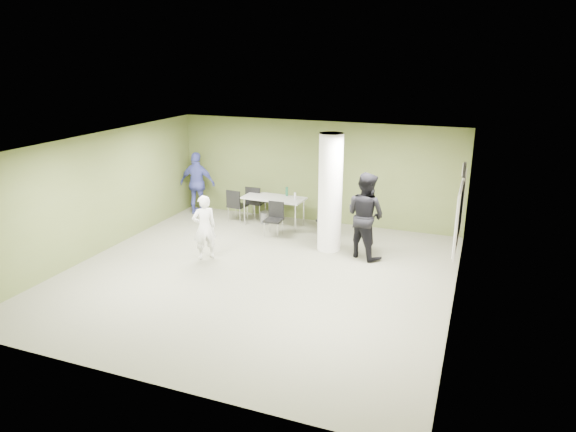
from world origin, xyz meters
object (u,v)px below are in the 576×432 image
at_px(folding_table, 274,199).
at_px(woman_white, 204,227).
at_px(chair_back_left, 236,203).
at_px(man_blue, 198,183).
at_px(man_black, 365,215).

relative_size(folding_table, woman_white, 1.14).
height_order(chair_back_left, woman_white, woman_white).
relative_size(chair_back_left, man_blue, 0.51).
bearing_deg(chair_back_left, folding_table, -167.65).
distance_m(folding_table, man_blue, 2.51).
relative_size(chair_back_left, woman_white, 0.62).
relative_size(chair_back_left, man_black, 0.46).
bearing_deg(man_blue, woman_white, 118.10).
height_order(chair_back_left, man_blue, man_blue).
xyz_separation_m(folding_table, chair_back_left, (-1.12, -0.10, -0.21)).
bearing_deg(woman_white, folding_table, -146.47).
height_order(woman_white, man_black, man_black).
bearing_deg(chair_back_left, man_blue, -5.30).
bearing_deg(folding_table, man_black, -22.96).
distance_m(chair_back_left, woman_white, 2.73).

